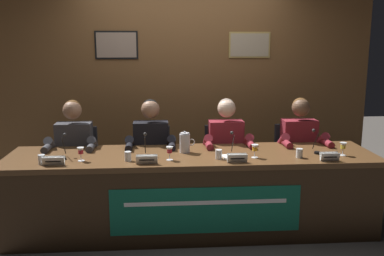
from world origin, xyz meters
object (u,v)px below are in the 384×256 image
microphone_center_right (233,148)px  nameplate_far_right (330,157)px  chair_center_left (152,169)px  panelist_center_right (227,148)px  nameplate_center_right (237,158)px  document_stack_center_right (234,156)px  water_cup_far_left (42,160)px  chair_center_right (224,168)px  juice_glass_center_right (255,149)px  panelist_far_right (301,147)px  nameplate_center_left (147,159)px  water_cup_center_left (128,157)px  juice_glass_far_right (343,147)px  water_pitcher_central (185,143)px  nameplate_far_left (54,161)px  juice_glass_far_left (81,152)px  panelist_center_left (151,149)px  water_cup_far_right (299,154)px  conference_table (193,181)px  microphone_center_left (145,149)px  panelist_far_left (73,151)px  chair_far_right (294,166)px  microphone_far_right (316,145)px  chair_far_left (78,171)px  water_cup_center_right (219,155)px  juice_glass_center_left (170,151)px  microphone_far_left (63,150)px

microphone_center_right → nameplate_far_right: microphone_center_right is taller
chair_center_left → nameplate_far_right: size_ratio=5.26×
panelist_center_right → nameplate_center_right: (-0.02, -0.72, 0.09)m
panelist_center_right → document_stack_center_right: bearing=-92.2°
water_cup_far_left → chair_center_left: (0.93, 0.85, -0.36)m
chair_center_right → juice_glass_center_right: (0.17, -0.78, 0.41)m
panelist_far_right → nameplate_center_left: bearing=-156.1°
water_cup_center_left → juice_glass_far_right: (1.98, 0.04, 0.05)m
water_cup_center_left → panelist_center_right: (0.98, 0.60, -0.09)m
water_cup_center_left → juice_glass_center_right: 1.15m
juice_glass_far_right → water_pitcher_central: size_ratio=0.59×
nameplate_far_left → juice_glass_far_left: bearing=30.5°
panelist_center_left → juice_glass_center_right: bearing=-31.2°
panelist_center_left → document_stack_center_right: panelist_center_left is taller
nameplate_center_left → water_cup_far_right: 1.39m
nameplate_center_right → water_pitcher_central: (-0.44, 0.38, 0.05)m
conference_table → chair_center_left: chair_center_left is taller
chair_center_left → panelist_center_left: bearing=-90.0°
chair_center_left → water_pitcher_central: size_ratio=4.22×
juice_glass_center_right → nameplate_far_right: 0.66m
nameplate_center_left → microphone_center_left: size_ratio=0.86×
water_cup_far_left → water_cup_far_right: 2.29m
panelist_far_left → juice_glass_center_right: (1.75, -0.58, 0.14)m
panelist_center_right → chair_far_right: bearing=14.1°
water_cup_far_left → microphone_far_right: microphone_far_right is taller
chair_far_left → water_cup_far_right: 2.33m
chair_center_left → nameplate_center_right: size_ratio=5.02×
microphone_far_right → panelist_far_right: bearing=89.6°
nameplate_center_left → water_pitcher_central: (0.35, 0.37, 0.05)m
water_cup_center_left → microphone_center_right: 0.97m
juice_glass_far_left → chair_center_left: chair_center_left is taller
water_cup_far_right → water_pitcher_central: water_pitcher_central is taller
conference_table → juice_glass_far_right: juice_glass_far_right is taller
nameplate_center_left → water_pitcher_central: water_pitcher_central is taller
chair_far_right → chair_far_left: bearing=180.0°
nameplate_center_right → microphone_far_right: 0.86m
water_cup_center_right → water_pitcher_central: water_pitcher_central is taller
water_cup_far_left → panelist_center_right: panelist_center_right is taller
nameplate_center_left → panelist_far_right: panelist_far_right is taller
conference_table → panelist_center_left: 0.68m
chair_center_left → water_cup_center_left: chair_center_left is taller
juice_glass_center_left → water_cup_center_left: (-0.37, 0.00, -0.05)m
chair_far_left → juice_glass_center_left: 1.32m
water_cup_center_left → conference_table: bearing=8.1°
microphone_far_left → panelist_center_right: size_ratio=0.18×
chair_far_right → water_pitcher_central: 1.42m
panelist_far_left → microphone_center_right: bearing=-17.5°
microphone_center_right → water_pitcher_central: (-0.44, 0.15, 0.02)m
microphone_center_right → document_stack_center_right: microphone_center_right is taller
microphone_center_left → water_cup_far_right: (1.41, -0.11, -0.04)m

